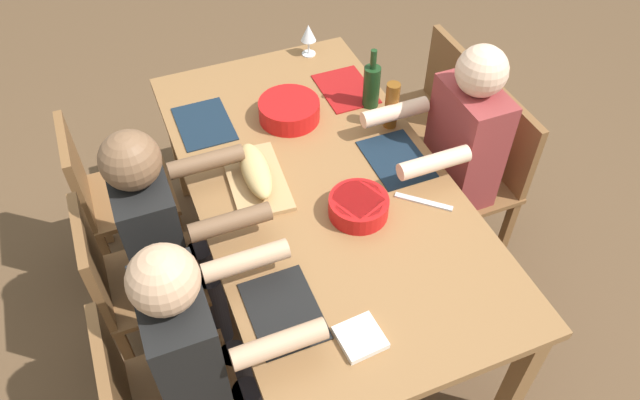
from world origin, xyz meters
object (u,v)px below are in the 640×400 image
object	(u,v)px
diner_near_right	(199,347)
serving_bowl_fruit	(289,109)
dining_table	(320,194)
chair_near_right	(156,397)
napkin_stack	(360,337)
wine_bottle	(372,85)
beer_bottle	(392,105)
cutting_board	(257,180)
diner_near_center	(165,233)
diner_far_center	(456,149)
wine_glass	(308,34)
chair_near_center	(129,281)
chair_far_center	(482,174)
serving_bowl_salad	(359,205)
chair_far_left	(428,109)
bread_loaf	(256,171)
chair_near_left	(109,193)

from	to	relation	value
diner_near_right	serving_bowl_fruit	distance (m)	1.16
serving_bowl_fruit	dining_table	bearing A→B (deg)	-3.16
chair_near_right	napkin_stack	distance (m)	0.75
wine_bottle	beer_bottle	xyz separation A→B (m)	(0.17, 0.02, 0.00)
beer_bottle	cutting_board	bearing A→B (deg)	-79.59
diner_near_center	cutting_board	size ratio (longest dim) A/B	3.00
diner_far_center	wine_glass	size ratio (longest dim) A/B	7.23
diner_near_center	diner_far_center	bearing A→B (deg)	90.00
chair_near_center	wine_bottle	size ratio (longest dim) A/B	2.93
diner_near_right	chair_far_center	distance (m)	1.57
diner_near_center	chair_far_center	xyz separation A→B (m)	(0.00, 1.47, -0.21)
serving_bowl_salad	wine_glass	world-z (taller)	wine_glass
chair_near_center	diner_far_center	xyz separation A→B (m)	(-0.00, 1.47, 0.21)
chair_far_left	diner_far_center	size ratio (longest dim) A/B	0.71
dining_table	serving_bowl_salad	size ratio (longest dim) A/B	8.31
serving_bowl_salad	bread_loaf	world-z (taller)	bread_loaf
serving_bowl_fruit	wine_bottle	distance (m)	0.39
diner_near_center	wine_bottle	world-z (taller)	diner_near_center
diner_far_center	cutting_board	distance (m)	0.89
diner_near_right	chair_near_left	size ratio (longest dim) A/B	1.41
chair_far_center	diner_far_center	xyz separation A→B (m)	(-0.00, -0.18, 0.21)
diner_near_right	beer_bottle	xyz separation A→B (m)	(-0.74, 1.06, 0.15)
diner_near_right	serving_bowl_salad	xyz separation A→B (m)	(-0.31, 0.71, 0.09)
chair_far_center	chair_far_left	bearing A→B (deg)	180.00
chair_far_left	wine_glass	size ratio (longest dim) A/B	5.12
serving_bowl_fruit	wine_glass	bearing A→B (deg)	149.19
chair_near_left	beer_bottle	xyz separation A→B (m)	(0.31, 1.25, 0.37)
cutting_board	wine_glass	xyz separation A→B (m)	(-0.78, 0.53, 0.11)
diner_near_center	chair_far_left	bearing A→B (deg)	109.75
chair_near_right	serving_bowl_salad	bearing A→B (deg)	109.08
dining_table	chair_near_center	size ratio (longest dim) A/B	2.26
serving_bowl_fruit	cutting_board	world-z (taller)	serving_bowl_fruit
diner_near_right	wine_glass	xyz separation A→B (m)	(-1.40, 0.93, 0.16)
chair_near_right	chair_near_left	distance (m)	1.05
chair_near_left	cutting_board	bearing A→B (deg)	53.40
chair_near_left	bread_loaf	xyz separation A→B (m)	(0.44, 0.59, 0.32)
chair_far_left	chair_far_center	bearing A→B (deg)	0.00
wine_bottle	dining_table	bearing A→B (deg)	-46.77
dining_table	serving_bowl_fruit	size ratio (longest dim) A/B	7.02
diner_far_center	wine_glass	world-z (taller)	diner_far_center
chair_far_center	serving_bowl_fruit	distance (m)	0.96
serving_bowl_salad	beer_bottle	world-z (taller)	beer_bottle
dining_table	diner_near_right	world-z (taller)	diner_near_right
chair_far_left	wine_glass	xyz separation A→B (m)	(-0.34, -0.54, 0.37)
chair_near_center	diner_far_center	bearing A→B (deg)	90.00
dining_table	bread_loaf	distance (m)	0.29
chair_far_left	serving_bowl_fruit	distance (m)	0.87
chair_near_right	wine_bottle	world-z (taller)	wine_bottle
dining_table	diner_near_right	xyz separation A→B (m)	(0.53, -0.64, 0.03)
chair_near_right	diner_near_right	size ratio (longest dim) A/B	0.71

